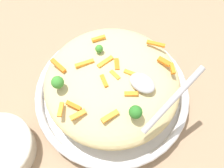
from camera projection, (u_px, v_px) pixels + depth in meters
The scene contains 23 objects.
ground_plane at pixel (112, 98), 0.66m from camera, with size 2.40×2.40×0.00m, color #9E7F60.
serving_bowl at pixel (112, 94), 0.64m from camera, with size 0.36×0.36×0.04m.
pasta_mound at pixel (112, 83), 0.60m from camera, with size 0.30×0.30×0.09m, color #DBC689.
carrot_piece_0 at pixel (130, 73), 0.56m from camera, with size 0.03×0.01×0.01m, color orange.
carrot_piece_1 at pixel (104, 81), 0.55m from camera, with size 0.03×0.01×0.01m, color orange.
carrot_piece_2 at pixel (58, 65), 0.57m from camera, with size 0.04×0.01×0.01m, color orange.
carrot_piece_3 at pixel (116, 73), 0.56m from camera, with size 0.03×0.01×0.01m, color orange.
carrot_piece_4 at pixel (172, 69), 0.57m from camera, with size 0.03×0.01×0.01m, color orange.
carrot_piece_5 at pixel (117, 64), 0.57m from camera, with size 0.03×0.01×0.01m, color orange.
carrot_piece_6 at pixel (85, 63), 0.57m from camera, with size 0.04×0.01×0.01m, color orange.
carrot_piece_7 at pixel (105, 62), 0.57m from camera, with size 0.04×0.01×0.01m, color orange.
carrot_piece_8 at pixel (110, 116), 0.52m from camera, with size 0.04×0.01×0.01m, color orange.
carrot_piece_9 at pixel (131, 94), 0.54m from camera, with size 0.03×0.01×0.01m, color orange.
carrot_piece_10 at pixel (156, 44), 0.60m from camera, with size 0.04×0.01×0.01m, color orange.
carrot_piece_11 at pixel (99, 38), 0.61m from camera, with size 0.03×0.01×0.01m, color orange.
carrot_piece_12 at pixel (74, 106), 0.53m from camera, with size 0.03×0.01×0.01m, color orange.
carrot_piece_13 at pixel (164, 62), 0.58m from camera, with size 0.03×0.01×0.01m, color orange.
carrot_piece_14 at pixel (78, 115), 0.52m from camera, with size 0.03×0.01×0.01m, color orange.
carrot_piece_15 at pixel (61, 110), 0.52m from camera, with size 0.03×0.01×0.01m, color orange.
broccoli_floret_0 at pixel (136, 112), 0.50m from camera, with size 0.03×0.03×0.03m.
broccoli_floret_1 at pixel (99, 49), 0.58m from camera, with size 0.02×0.02×0.02m.
broccoli_floret_2 at pixel (58, 82), 0.53m from camera, with size 0.03×0.03×0.03m.
serving_spoon at pixel (153, 89), 0.52m from camera, with size 0.12×0.15×0.08m.
Camera 1 is at (0.18, -0.22, 0.60)m, focal length 43.27 mm.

